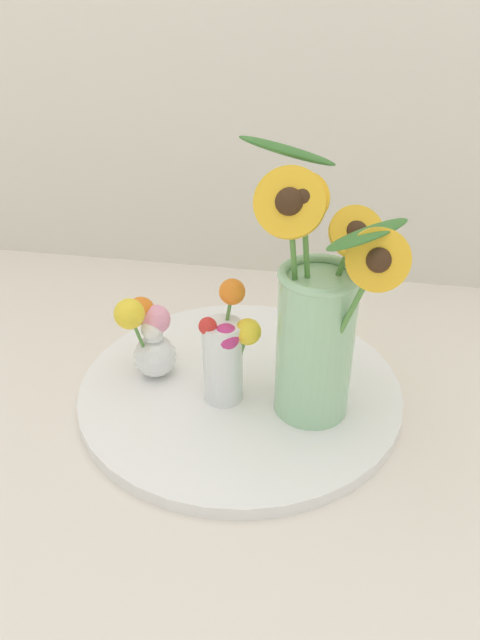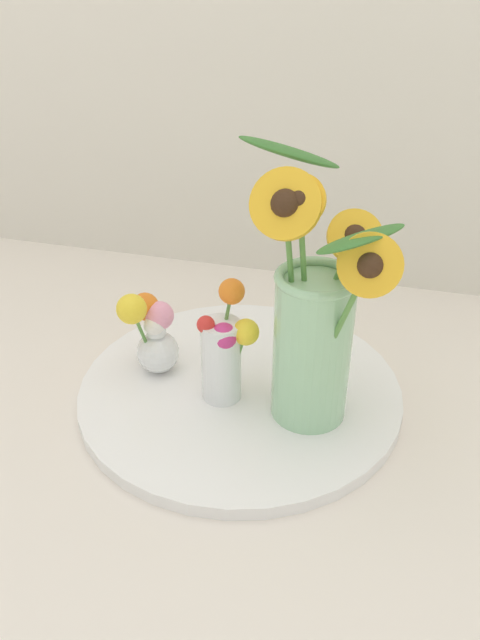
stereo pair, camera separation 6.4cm
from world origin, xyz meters
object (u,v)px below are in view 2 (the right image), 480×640
at_px(serving_tray, 240,390).
at_px(vase_small_center, 224,349).
at_px(vase_bulb_right, 152,332).
at_px(mason_jar_sunflowers, 313,324).

relative_size(serving_tray, vase_small_center, 2.63).
bearing_deg(vase_bulb_right, mason_jar_sunflowers, -8.79).
relative_size(serving_tray, vase_bulb_right, 3.36).
height_order(serving_tray, vase_small_center, vase_small_center).
distance_m(serving_tray, vase_bulb_right, 0.16).
xyz_separation_m(serving_tray, vase_small_center, (-0.01, -0.03, 0.09)).
bearing_deg(serving_tray, vase_bulb_right, 177.83).
bearing_deg(serving_tray, mason_jar_sunflowers, -16.93).
relative_size(mason_jar_sunflowers, vase_small_center, 2.08).
height_order(mason_jar_sunflowers, vase_small_center, mason_jar_sunflowers).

